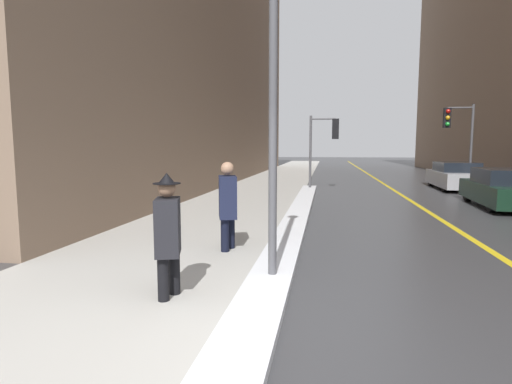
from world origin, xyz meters
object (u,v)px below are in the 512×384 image
Objects in this scene: traffic_light_far at (457,128)px; parked_car_dark_green at (507,189)px; pedestrian_nearside at (228,202)px; parked_car_silver at (455,176)px; traffic_light_near at (326,137)px; pedestrian_in_glasses at (168,231)px; lamp_post at (273,49)px.

parked_car_dark_green is (-0.04, -5.63, -2.20)m from traffic_light_far.
traffic_light_far is 2.34× the size of pedestrian_nearside.
traffic_light_far is at bearing 131.83° from pedestrian_nearside.
parked_car_silver is at bearing 2.65° from parked_car_dark_green.
traffic_light_near reaches higher than pedestrian_in_glasses.
lamp_post is 1.26× the size of parked_car_dark_green.
lamp_post is 1.23× the size of parked_car_silver.
pedestrian_in_glasses is at bearing -20.74° from pedestrian_nearside.
lamp_post is 3.42× the size of pedestrian_in_glasses.
traffic_light_near is 5.97m from traffic_light_far.
lamp_post is 3.00m from pedestrian_nearside.
parked_car_silver is (0.13, 5.79, 0.01)m from parked_car_dark_green.
traffic_light_far reaches higher than pedestrian_nearside.
parked_car_silver is at bearing 135.63° from pedestrian_in_glasses.
lamp_post is at bearing 64.01° from traffic_light_far.
parked_car_dark_green is 5.79m from parked_car_silver.
lamp_post reaches higher than traffic_light_near.
pedestrian_in_glasses is 17.04m from parked_car_silver.
parked_car_silver is at bearing 15.14° from traffic_light_near.
traffic_light_near is 11.49m from pedestrian_nearside.
pedestrian_in_glasses is 0.37× the size of parked_car_dark_green.
parked_car_silver is (6.64, 14.25, -2.64)m from lamp_post.
pedestrian_in_glasses is (-1.94, -13.70, -1.54)m from traffic_light_near.
parked_car_dark_green is (5.78, -4.37, -1.82)m from traffic_light_near.
lamp_post reaches higher than pedestrian_nearside.
traffic_light_near is 13.92m from pedestrian_in_glasses.
traffic_light_far is at bearing 151.38° from parked_car_silver.
lamp_post is 2.80m from pedestrian_in_glasses.
pedestrian_in_glasses is at bearing -144.48° from lamp_post.
traffic_light_near is at bearing 11.13° from traffic_light_far.
lamp_post is 15.94m from parked_car_silver.
traffic_light_near is 0.77× the size of parked_car_dark_green.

